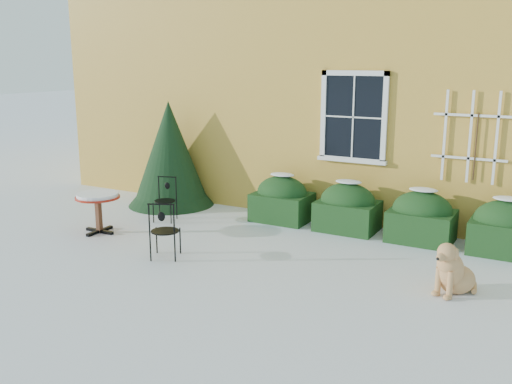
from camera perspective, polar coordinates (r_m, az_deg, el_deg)
The scene contains 8 objects.
ground at distance 8.58m, azimuth -3.27°, elevation -7.19°, with size 80.00×80.00×0.00m, color white.
house at distance 14.45m, azimuth 11.99°, elevation 13.78°, with size 12.40×8.40×6.40m.
hedge_row at distance 10.05m, azimuth 12.63°, elevation -2.05°, with size 4.95×0.80×0.91m.
evergreen_shrub at distance 11.96m, azimuth -8.57°, elevation 2.82°, with size 1.79×1.79×2.16m.
bistro_table at distance 10.30m, azimuth -15.55°, elevation -0.76°, with size 0.77×0.77×0.71m.
patio_chair_near at distance 8.78m, azimuth -9.15°, elevation -3.77°, with size 0.53×0.53×0.90m.
patio_chair_far at distance 10.87m, azimuth -9.05°, elevation -0.71°, with size 0.46×0.46×0.82m.
dog at distance 7.86m, azimuth 19.04°, elevation -7.58°, with size 0.62×0.79×0.74m.
Camera 1 is at (4.33, -6.79, 2.97)m, focal length 40.00 mm.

